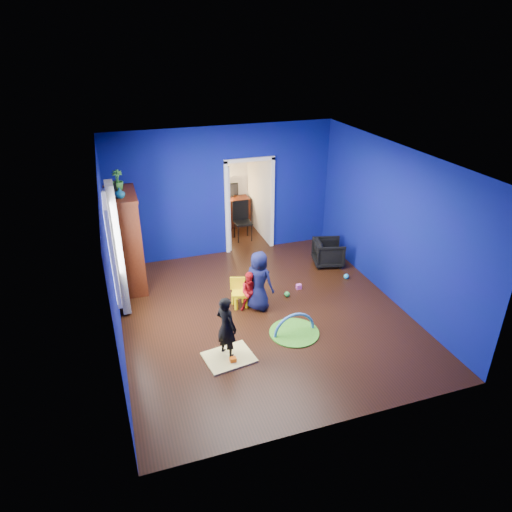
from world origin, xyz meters
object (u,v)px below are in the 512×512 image
object	(u,v)px
crt_tv	(128,239)
toddler_red	(251,292)
play_mat	(294,333)
kid_chair	(240,294)
study_desk	(232,212)
armchair	(328,253)
tv_armoire	(126,241)
child_navy	(259,281)
vase	(120,193)
hopper_ball	(252,292)
folding_chair	(243,222)
child_black	(226,327)

from	to	relation	value
crt_tv	toddler_red	bearing A→B (deg)	-39.79
crt_tv	play_mat	bearing A→B (deg)	-46.16
kid_chair	study_desk	distance (m)	3.97
armchair	tv_armoire	bearing A→B (deg)	98.12
armchair	child_navy	world-z (taller)	child_navy
child_navy	vase	xyz separation A→B (m)	(-2.18, 1.32, 1.48)
child_navy	hopper_ball	distance (m)	0.44
child_navy	tv_armoire	size ratio (longest dim) A/B	0.59
vase	folding_chair	distance (m)	3.67
crt_tv	child_navy	bearing A→B (deg)	-37.19
folding_chair	crt_tv	bearing A→B (deg)	-152.24
child_black	kid_chair	xyz separation A→B (m)	(0.60, 1.31, -0.28)
child_black	toddler_red	world-z (taller)	child_black
child_navy	vase	distance (m)	2.95
toddler_red	folding_chair	xyz separation A→B (m)	(0.79, 3.10, 0.07)
armchair	folding_chair	distance (m)	2.34
vase	hopper_ball	size ratio (longest dim) A/B	0.44
child_black	toddler_red	size ratio (longest dim) A/B	1.35
crt_tv	play_mat	distance (m)	3.70
study_desk	kid_chair	bearing A→B (deg)	-103.69
tv_armoire	hopper_ball	distance (m)	2.65
armchair	toddler_red	world-z (taller)	toddler_red
child_black	tv_armoire	world-z (taller)	tv_armoire
vase	study_desk	bearing A→B (deg)	44.07
child_black	play_mat	distance (m)	1.35
hopper_ball	folding_chair	xyz separation A→B (m)	(0.67, 2.83, 0.24)
tv_armoire	study_desk	xyz separation A→B (m)	(2.81, 2.42, -0.60)
play_mat	armchair	bearing A→B (deg)	51.72
child_black	folding_chair	distance (m)	4.49
armchair	study_desk	distance (m)	3.16
kid_chair	study_desk	xyz separation A→B (m)	(0.94, 3.86, 0.12)
kid_chair	vase	bearing A→B (deg)	166.45
child_black	toddler_red	distance (m)	1.35
crt_tv	folding_chair	distance (m)	3.17
kid_chair	play_mat	distance (m)	1.31
tv_armoire	play_mat	xyz separation A→B (m)	(2.51, -2.57, -0.97)
study_desk	child_black	bearing A→B (deg)	-106.55
vase	crt_tv	distance (m)	1.08
study_desk	toddler_red	bearing A→B (deg)	-101.01
kid_chair	study_desk	bearing A→B (deg)	94.31
vase	play_mat	bearing A→B (deg)	-42.15
hopper_ball	study_desk	size ratio (longest dim) A/B	0.50
child_black	vase	xyz separation A→B (m)	(-1.27, 2.46, 1.53)
play_mat	folding_chair	distance (m)	4.06
tv_armoire	hopper_ball	bearing A→B (deg)	-32.82
armchair	hopper_ball	world-z (taller)	armchair
kid_chair	study_desk	size ratio (longest dim) A/B	0.57
armchair	play_mat	size ratio (longest dim) A/B	0.74
child_black	child_navy	world-z (taller)	child_navy
vase	hopper_ball	distance (m)	3.01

